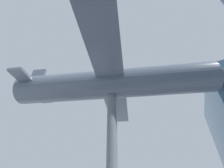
# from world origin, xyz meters

# --- Properties ---
(support_pylon_central) EXTENTS (0.62, 0.62, 7.08)m
(support_pylon_central) POSITION_xyz_m (0.00, 0.00, 3.54)
(support_pylon_central) COLOR slate
(support_pylon_central) RESTS_ON ground_plane
(suspended_airplane) EXTENTS (14.11, 14.85, 2.98)m
(suspended_airplane) POSITION_xyz_m (-0.09, 0.26, 8.11)
(suspended_airplane) COLOR #4C5666
(suspended_airplane) RESTS_ON support_pylon_central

